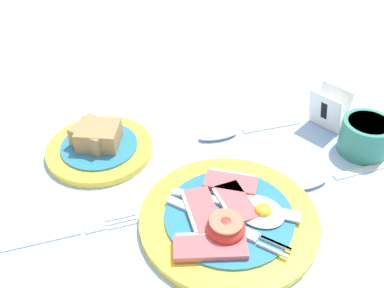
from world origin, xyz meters
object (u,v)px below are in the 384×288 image
(sugar_cup, at_px, (365,136))
(teaspoon_near_cup, at_px, (233,133))
(bread_plate, at_px, (99,144))
(teaspoon_by_saucer, at_px, (322,179))
(breakfast_plate, at_px, (229,218))
(fork_on_cloth, at_px, (68,233))
(number_card, at_px, (328,109))

(sugar_cup, height_order, teaspoon_near_cup, sugar_cup)
(bread_plate, height_order, teaspoon_by_saucer, bread_plate)
(breakfast_plate, relative_size, teaspoon_by_saucer, 1.50)
(teaspoon_near_cup, distance_m, fork_on_cloth, 0.33)
(bread_plate, bearing_deg, sugar_cup, 35.00)
(teaspoon_by_saucer, distance_m, teaspoon_near_cup, 0.18)
(breakfast_plate, relative_size, fork_on_cloth, 1.61)
(breakfast_plate, relative_size, bread_plate, 1.42)
(number_card, bearing_deg, breakfast_plate, -83.61)
(fork_on_cloth, bearing_deg, teaspoon_near_cup, 25.37)
(bread_plate, bearing_deg, fork_on_cloth, -60.17)
(teaspoon_by_saucer, height_order, teaspoon_near_cup, same)
(teaspoon_by_saucer, bearing_deg, bread_plate, -30.63)
(breakfast_plate, height_order, fork_on_cloth, breakfast_plate)
(bread_plate, distance_m, fork_on_cloth, 0.18)
(teaspoon_near_cup, bearing_deg, bread_plate, -4.85)
(teaspoon_near_cup, bearing_deg, teaspoon_by_saucer, 121.21)
(teaspoon_near_cup, xyz_separation_m, fork_on_cloth, (-0.07, -0.32, -0.00))
(breakfast_plate, distance_m, number_card, 0.30)
(number_card, xyz_separation_m, fork_on_cloth, (-0.19, -0.43, -0.04))
(breakfast_plate, height_order, teaspoon_near_cup, breakfast_plate)
(bread_plate, relative_size, teaspoon_near_cup, 1.09)
(teaspoon_by_saucer, bearing_deg, breakfast_plate, 10.65)
(bread_plate, xyz_separation_m, sugar_cup, (0.36, 0.25, 0.02))
(sugar_cup, relative_size, fork_on_cloth, 0.52)
(sugar_cup, bearing_deg, teaspoon_near_cup, -156.72)
(breakfast_plate, xyz_separation_m, fork_on_cloth, (-0.17, -0.14, -0.01))
(breakfast_plate, bearing_deg, sugar_cup, 69.25)
(bread_plate, distance_m, sugar_cup, 0.44)
(number_card, distance_m, teaspoon_near_cup, 0.17)
(number_card, height_order, fork_on_cloth, number_card)
(breakfast_plate, distance_m, sugar_cup, 0.28)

